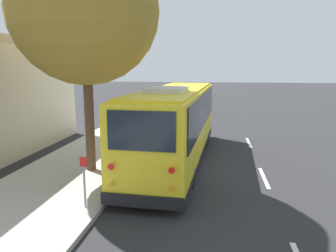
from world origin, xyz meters
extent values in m
plane|color=#28282B|center=(0.00, 0.00, 0.00)|extent=(160.00, 160.00, 0.00)
cube|color=#B2AFA8|center=(0.00, 4.34, 0.07)|extent=(80.00, 4.38, 0.15)
cube|color=#9D9A94|center=(0.00, 2.08, 0.07)|extent=(80.00, 0.14, 0.15)
cube|color=yellow|center=(1.09, 0.50, 1.73)|extent=(11.33, 2.97, 2.92)
cube|color=black|center=(1.09, 0.50, 0.41)|extent=(11.39, 3.02, 0.28)
cube|color=black|center=(1.09, 0.50, 2.37)|extent=(10.42, 3.01, 1.40)
cube|color=black|center=(6.73, 0.22, 2.37)|extent=(0.14, 2.11, 1.47)
cube|color=black|center=(-4.54, 0.79, 2.48)|extent=(0.13, 1.93, 1.12)
cube|color=black|center=(6.73, 0.22, 3.05)|extent=(0.13, 1.74, 0.22)
cube|color=yellow|center=(1.09, 0.50, 3.23)|extent=(10.63, 2.71, 0.10)
cube|color=silver|center=(-0.91, 0.60, 3.35)|extent=(2.13, 1.47, 0.20)
cube|color=black|center=(6.75, 0.21, 0.45)|extent=(0.22, 2.43, 0.36)
cube|color=black|center=(-4.57, 0.79, 0.45)|extent=(0.22, 2.43, 0.36)
cylinder|color=red|center=(-4.58, 1.66, 1.44)|extent=(0.04, 0.18, 0.18)
cylinder|color=orange|center=(-4.58, 1.66, 0.91)|extent=(0.04, 0.14, 0.14)
cylinder|color=red|center=(-4.67, -0.07, 1.44)|extent=(0.04, 0.18, 0.18)
cylinder|color=orange|center=(-4.67, -0.07, 0.91)|extent=(0.04, 0.14, 0.14)
cube|color=white|center=(6.85, 1.02, 0.62)|extent=(0.06, 0.32, 0.18)
cube|color=white|center=(6.77, -0.59, 0.62)|extent=(0.06, 0.32, 0.18)
cube|color=black|center=(6.42, 1.59, 2.65)|extent=(0.06, 0.10, 0.24)
cylinder|color=black|center=(4.46, 1.38, 0.49)|extent=(1.00, 0.35, 0.99)
cylinder|color=slate|center=(4.46, 1.38, 0.49)|extent=(0.46, 0.34, 0.44)
cylinder|color=black|center=(4.36, -0.72, 0.49)|extent=(1.00, 0.35, 0.99)
cylinder|color=slate|center=(4.36, -0.72, 0.49)|extent=(0.46, 0.34, 0.44)
cylinder|color=black|center=(-2.00, 1.71, 0.49)|extent=(1.00, 0.35, 0.99)
cylinder|color=slate|center=(-2.00, 1.71, 0.49)|extent=(0.46, 0.34, 0.44)
cylinder|color=black|center=(-2.11, -0.39, 0.49)|extent=(1.00, 0.35, 0.99)
cylinder|color=slate|center=(-2.11, -0.39, 0.49)|extent=(0.46, 0.34, 0.44)
cube|color=silver|center=(12.90, 1.15, 0.46)|extent=(4.51, 1.75, 0.61)
cube|color=black|center=(12.79, 1.15, 1.00)|extent=(2.15, 1.47, 0.48)
cube|color=silver|center=(12.79, 1.15, 1.24)|extent=(2.07, 1.43, 0.05)
cube|color=black|center=(15.16, 1.09, 0.25)|extent=(0.12, 1.59, 0.20)
cube|color=black|center=(10.65, 1.20, 0.25)|extent=(0.12, 1.59, 0.20)
cylinder|color=black|center=(14.33, 1.85, 0.30)|extent=(0.61, 0.22, 0.61)
cylinder|color=slate|center=(14.33, 1.85, 0.30)|extent=(0.28, 0.23, 0.27)
cylinder|color=black|center=(14.29, 0.37, 0.30)|extent=(0.61, 0.22, 0.61)
cylinder|color=slate|center=(14.29, 0.37, 0.30)|extent=(0.28, 0.23, 0.27)
cylinder|color=black|center=(11.51, 1.92, 0.30)|extent=(0.61, 0.22, 0.61)
cylinder|color=slate|center=(11.51, 1.92, 0.30)|extent=(0.28, 0.23, 0.27)
cylinder|color=black|center=(11.47, 0.44, 0.30)|extent=(0.61, 0.22, 0.61)
cylinder|color=slate|center=(11.47, 0.44, 0.30)|extent=(0.28, 0.23, 0.27)
cube|color=slate|center=(19.05, 1.11, 0.48)|extent=(4.61, 1.98, 0.63)
cube|color=black|center=(18.93, 1.10, 1.04)|extent=(2.24, 1.57, 0.48)
cube|color=slate|center=(18.93, 1.10, 1.28)|extent=(2.15, 1.53, 0.05)
cube|color=black|center=(21.31, 1.30, 0.26)|extent=(0.21, 1.57, 0.20)
cube|color=black|center=(16.79, 0.92, 0.26)|extent=(0.21, 1.57, 0.20)
cylinder|color=black|center=(20.40, 1.96, 0.32)|extent=(0.66, 0.25, 0.65)
cylinder|color=slate|center=(20.40, 1.96, 0.32)|extent=(0.31, 0.24, 0.29)
cylinder|color=black|center=(20.52, 0.50, 0.32)|extent=(0.66, 0.25, 0.65)
cylinder|color=slate|center=(20.52, 0.50, 0.32)|extent=(0.31, 0.24, 0.29)
cylinder|color=black|center=(17.57, 1.72, 0.32)|extent=(0.66, 0.25, 0.65)
cylinder|color=slate|center=(17.57, 1.72, 0.32)|extent=(0.31, 0.24, 0.29)
cylinder|color=black|center=(17.70, 0.26, 0.32)|extent=(0.66, 0.25, 0.65)
cylinder|color=slate|center=(17.70, 0.26, 0.32)|extent=(0.31, 0.24, 0.29)
cube|color=#19234C|center=(25.79, 0.79, 0.48)|extent=(4.26, 2.01, 0.64)
cube|color=black|center=(25.68, 0.80, 1.04)|extent=(2.06, 1.62, 0.48)
cube|color=#19234C|center=(25.68, 0.80, 1.28)|extent=(1.98, 1.58, 0.05)
cube|color=black|center=(27.88, 0.64, 0.26)|extent=(0.20, 1.67, 0.20)
cube|color=black|center=(23.70, 0.94, 0.26)|extent=(0.20, 1.67, 0.20)
cylinder|color=black|center=(27.15, 1.48, 0.32)|extent=(0.66, 0.24, 0.65)
cylinder|color=slate|center=(27.15, 1.48, 0.32)|extent=(0.31, 0.24, 0.29)
cylinder|color=black|center=(27.04, -0.09, 0.32)|extent=(0.66, 0.24, 0.65)
cylinder|color=slate|center=(27.04, -0.09, 0.32)|extent=(0.31, 0.24, 0.29)
cylinder|color=black|center=(24.54, 1.67, 0.32)|extent=(0.66, 0.24, 0.65)
cylinder|color=slate|center=(24.54, 1.67, 0.32)|extent=(0.31, 0.24, 0.29)
cylinder|color=black|center=(24.43, 0.10, 0.32)|extent=(0.66, 0.24, 0.65)
cylinder|color=slate|center=(24.43, 0.10, 0.32)|extent=(0.31, 0.24, 0.29)
cube|color=black|center=(33.16, 0.89, 0.49)|extent=(4.38, 2.02, 0.65)
cube|color=black|center=(33.05, 0.90, 1.06)|extent=(2.13, 1.61, 0.48)
cube|color=black|center=(33.05, 0.90, 1.30)|extent=(2.05, 1.57, 0.05)
cube|color=black|center=(35.30, 0.72, 0.27)|extent=(0.21, 1.63, 0.20)
cube|color=black|center=(31.01, 1.07, 0.27)|extent=(0.21, 1.63, 0.20)
cylinder|color=black|center=(34.56, 1.54, 0.33)|extent=(0.68, 0.25, 0.67)
cylinder|color=slate|center=(34.56, 1.54, 0.33)|extent=(0.32, 0.24, 0.30)
cylinder|color=black|center=(34.44, 0.02, 0.33)|extent=(0.68, 0.25, 0.67)
cylinder|color=slate|center=(34.44, 0.02, 0.33)|extent=(0.32, 0.24, 0.30)
cylinder|color=black|center=(31.88, 1.76, 0.33)|extent=(0.68, 0.25, 0.67)
cylinder|color=slate|center=(31.88, 1.76, 0.33)|extent=(0.32, 0.24, 0.30)
cylinder|color=black|center=(31.75, 0.24, 0.33)|extent=(0.68, 0.25, 0.67)
cylinder|color=slate|center=(31.75, 0.24, 0.33)|extent=(0.32, 0.24, 0.30)
cylinder|color=brown|center=(-1.05, 3.64, 2.24)|extent=(0.37, 0.37, 4.19)
sphere|color=olive|center=(-1.05, 3.64, 6.27)|extent=(5.54, 5.54, 5.54)
cylinder|color=gray|center=(-4.50, 2.50, 0.77)|extent=(0.06, 0.06, 1.23)
cube|color=red|center=(-4.50, 2.50, 1.52)|extent=(0.02, 0.22, 0.28)
cylinder|color=gray|center=(-2.33, 2.50, 0.75)|extent=(0.06, 0.06, 1.20)
cylinder|color=red|center=(8.21, 2.52, 0.47)|extent=(0.22, 0.22, 0.65)
sphere|color=red|center=(8.21, 2.52, 0.86)|extent=(0.20, 0.20, 0.20)
cube|color=silver|center=(-0.63, -3.14, 0.00)|extent=(2.40, 0.14, 0.01)
cube|color=silver|center=(5.37, -3.14, 0.00)|extent=(2.40, 0.14, 0.01)
camera|label=1|loc=(-13.09, -1.19, 4.20)|focal=35.00mm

